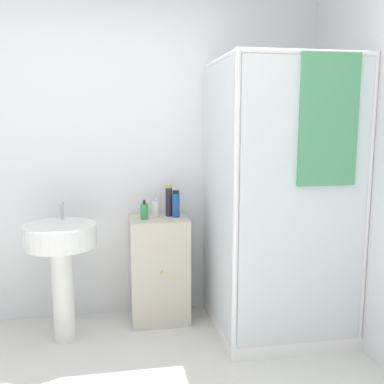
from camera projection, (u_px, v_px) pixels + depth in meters
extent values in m
cube|color=silver|center=(106.00, 158.00, 3.45)|extent=(6.40, 0.06, 2.50)
cube|color=white|center=(274.00, 320.00, 3.39)|extent=(0.91, 0.91, 0.09)
cylinder|color=white|center=(309.00, 188.00, 3.74)|extent=(0.04, 0.04, 1.95)
cylinder|color=white|center=(206.00, 191.00, 3.59)|extent=(0.04, 0.04, 1.95)
cylinder|color=white|center=(367.00, 208.00, 2.89)|extent=(0.04, 0.04, 1.95)
cylinder|color=white|center=(236.00, 213.00, 2.74)|extent=(0.04, 0.04, 1.95)
cylinder|color=white|center=(310.00, 52.00, 2.66)|extent=(0.88, 0.04, 0.04)
cylinder|color=white|center=(261.00, 68.00, 3.51)|extent=(0.88, 0.04, 0.04)
cylinder|color=white|center=(220.00, 60.00, 3.01)|extent=(0.04, 0.88, 0.04)
cylinder|color=white|center=(341.00, 63.00, 3.16)|extent=(0.04, 0.88, 0.04)
cube|color=silver|center=(304.00, 207.00, 2.80)|extent=(0.84, 0.01, 1.83)
cube|color=silver|center=(217.00, 197.00, 3.16)|extent=(0.01, 0.84, 1.83)
cylinder|color=#B7BABF|center=(287.00, 208.00, 3.67)|extent=(0.02, 0.02, 1.47)
cylinder|color=#B7BABF|center=(293.00, 115.00, 3.50)|extent=(0.07, 0.07, 0.04)
cube|color=#4C9966|center=(329.00, 120.00, 2.71)|extent=(0.37, 0.03, 0.80)
cube|color=beige|center=(159.00, 269.00, 3.44)|extent=(0.44, 0.37, 0.81)
sphere|color=gold|center=(162.00, 273.00, 3.25)|extent=(0.02, 0.02, 0.02)
cylinder|color=white|center=(63.00, 293.00, 3.13)|extent=(0.15, 0.15, 0.68)
cylinder|color=white|center=(60.00, 235.00, 3.06)|extent=(0.49, 0.49, 0.15)
cylinder|color=#B7BABF|center=(62.00, 210.00, 3.21)|extent=(0.02, 0.02, 0.13)
cube|color=#B7BABF|center=(61.00, 204.00, 3.16)|extent=(0.02, 0.07, 0.02)
cylinder|color=green|center=(144.00, 212.00, 3.33)|extent=(0.06, 0.06, 0.11)
cylinder|color=black|center=(144.00, 203.00, 3.32)|extent=(0.02, 0.02, 0.02)
cube|color=black|center=(144.00, 201.00, 3.30)|extent=(0.01, 0.03, 0.01)
cylinder|color=#281E33|center=(169.00, 202.00, 3.43)|extent=(0.05, 0.05, 0.22)
cylinder|color=gold|center=(169.00, 186.00, 3.41)|extent=(0.04, 0.04, 0.02)
cylinder|color=#1E4C93|center=(176.00, 205.00, 3.40)|extent=(0.06, 0.06, 0.18)
cylinder|color=black|center=(176.00, 192.00, 3.38)|extent=(0.05, 0.05, 0.02)
cylinder|color=white|center=(156.00, 209.00, 3.44)|extent=(0.05, 0.05, 0.11)
cylinder|color=silver|center=(155.00, 201.00, 3.43)|extent=(0.02, 0.02, 0.02)
cube|color=silver|center=(156.00, 199.00, 3.41)|extent=(0.01, 0.03, 0.01)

